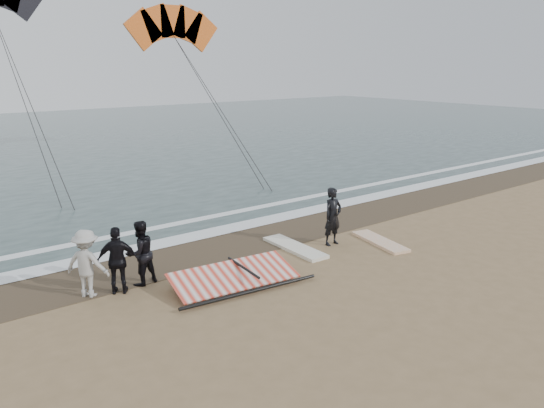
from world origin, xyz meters
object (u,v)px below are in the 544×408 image
(man_main, at_px, (333,216))
(board_cream, at_px, (295,247))
(board_white, at_px, (380,242))
(sail_rig, at_px, (229,278))

(man_main, xyz_separation_m, board_cream, (-1.28, 0.39, -0.90))
(board_white, bearing_deg, board_cream, 166.22)
(board_cream, distance_m, sail_rig, 3.41)
(man_main, height_order, board_white, man_main)
(man_main, distance_m, board_cream, 1.62)
(board_white, distance_m, sail_rig, 5.87)
(man_main, relative_size, board_white, 0.81)
(man_main, bearing_deg, sail_rig, -172.71)
(man_main, height_order, board_cream, man_main)
(board_white, relative_size, board_cream, 0.91)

